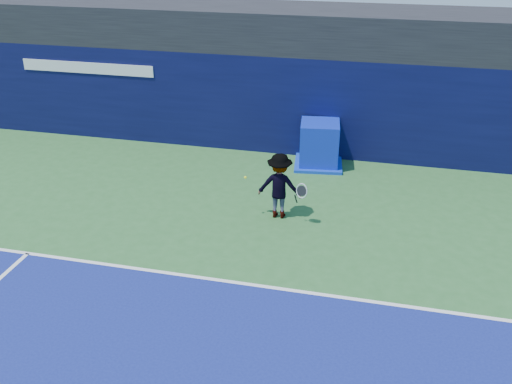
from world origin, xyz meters
TOP-DOWN VIEW (x-y plane):
  - baseline at (0.00, 3.00)m, footprint 24.00×0.10m
  - stadium_band at (0.00, 11.50)m, footprint 36.00×3.00m
  - back_wall_assembly at (-0.00, 10.50)m, footprint 36.00×1.03m
  - equipment_cart at (0.57, 9.41)m, footprint 1.54×1.54m
  - tennis_player at (0.06, 6.01)m, footprint 1.28×0.70m
  - tennis_ball at (-0.74, 5.79)m, footprint 0.06×0.06m

SIDE VIEW (x-z plane):
  - baseline at x=0.00m, z-range 0.01..0.01m
  - equipment_cart at x=0.57m, z-range -0.06..1.27m
  - tennis_player at x=0.06m, z-range 0.00..1.65m
  - tennis_ball at x=-0.74m, z-range 1.03..1.10m
  - back_wall_assembly at x=0.00m, z-range 0.00..3.00m
  - stadium_band at x=0.00m, z-range 3.00..4.20m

